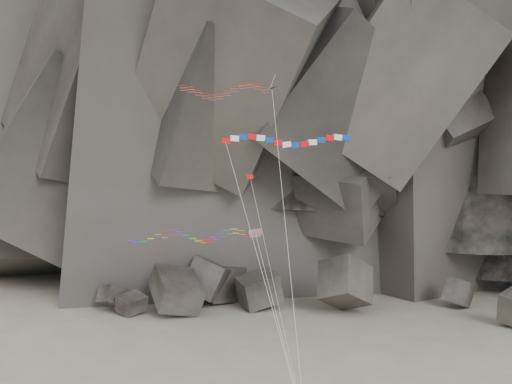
# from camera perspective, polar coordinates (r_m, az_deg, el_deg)

# --- Properties ---
(headland) EXTENTS (110.00, 70.00, 84.00)m
(headland) POSITION_cam_1_polar(r_m,az_deg,el_deg) (126.81, 4.65, 12.20)
(headland) COLOR #4A443C
(headland) RESTS_ON ground
(boulder_field) EXTENTS (65.47, 18.62, 8.85)m
(boulder_field) POSITION_cam_1_polar(r_m,az_deg,el_deg) (92.09, 1.08, -9.09)
(boulder_field) COLOR #47423F
(boulder_field) RESTS_ON ground
(delta_kite) EXTENTS (12.93, 12.26, 27.48)m
(delta_kite) POSITION_cam_1_polar(r_m,az_deg,el_deg) (59.06, -3.16, 9.06)
(delta_kite) COLOR red
(delta_kite) RESTS_ON ground
(banner_kite) EXTENTS (12.06, 16.97, 22.21)m
(banner_kite) POSITION_cam_1_polar(r_m,az_deg,el_deg) (60.97, 2.72, 4.55)
(banner_kite) COLOR red
(banner_kite) RESTS_ON ground
(parafoil_kite) EXTENTS (17.55, 11.57, 13.47)m
(parafoil_kite) POSITION_cam_1_polar(r_m,az_deg,el_deg) (59.11, -6.11, -3.87)
(parafoil_kite) COLOR #F7B60D
(parafoil_kite) RESTS_ON ground
(pennant_kite) EXTENTS (5.94, 9.59, 18.41)m
(pennant_kite) POSITION_cam_1_polar(r_m,az_deg,el_deg) (54.62, 0.22, -2.22)
(pennant_kite) COLOR red
(pennant_kite) RESTS_ON ground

